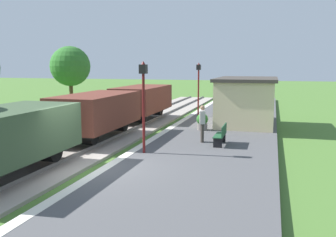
% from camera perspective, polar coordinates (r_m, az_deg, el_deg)
% --- Properties ---
extents(ground_plane, '(160.00, 160.00, 0.00)m').
position_cam_1_polar(ground_plane, '(13.32, -11.28, -8.43)').
color(ground_plane, '#47702D').
extents(platform_slab, '(6.00, 60.00, 0.25)m').
position_cam_1_polar(platform_slab, '(12.21, 2.38, -9.22)').
color(platform_slab, '#4C4C4F').
rests_on(platform_slab, ground).
extents(platform_edge_stripe, '(0.36, 60.00, 0.01)m').
position_cam_1_polar(platform_edge_stripe, '(13.08, -9.74, -7.55)').
color(platform_edge_stripe, silver).
rests_on(platform_edge_stripe, platform_slab).
extents(track_ballast, '(3.80, 60.00, 0.12)m').
position_cam_1_polar(track_ballast, '(14.53, -19.81, -7.11)').
color(track_ballast, '#9E9389').
rests_on(track_ballast, ground).
extents(rail_near, '(0.07, 60.00, 0.14)m').
position_cam_1_polar(rail_near, '(14.10, -17.44, -6.92)').
color(rail_near, slate).
rests_on(rail_near, track_ballast).
extents(rail_far, '(0.07, 60.00, 0.14)m').
position_cam_1_polar(rail_far, '(14.92, -22.10, -6.32)').
color(rail_far, slate).
rests_on(rail_far, track_ballast).
extents(freight_train, '(2.50, 19.40, 2.12)m').
position_cam_1_polar(freight_train, '(18.51, -10.91, 0.70)').
color(freight_train, '#384C33').
rests_on(freight_train, rail_near).
extents(station_hut, '(3.50, 5.80, 2.78)m').
position_cam_1_polar(station_hut, '(22.72, 12.04, 2.71)').
color(station_hut, beige).
rests_on(station_hut, platform_slab).
extents(bench_near_hut, '(0.42, 1.50, 0.91)m').
position_cam_1_polar(bench_near_hut, '(16.61, 8.24, -2.46)').
color(bench_near_hut, '#1E4C2D').
rests_on(bench_near_hut, platform_slab).
extents(bench_down_platform, '(0.42, 1.50, 0.91)m').
position_cam_1_polar(bench_down_platform, '(26.80, 11.22, 1.56)').
color(bench_down_platform, '#1E4C2D').
rests_on(bench_down_platform, platform_slab).
extents(person_waiting, '(0.33, 0.43, 1.71)m').
position_cam_1_polar(person_waiting, '(17.03, 5.33, -0.56)').
color(person_waiting, '#38332D').
rests_on(person_waiting, platform_slab).
extents(potted_planter, '(0.64, 0.64, 0.92)m').
position_cam_1_polar(potted_planter, '(20.29, 5.31, -0.45)').
color(potted_planter, slate).
rests_on(potted_planter, platform_slab).
extents(lamp_post_near, '(0.28, 0.28, 3.70)m').
position_cam_1_polar(lamp_post_near, '(14.73, -3.82, 4.40)').
color(lamp_post_near, '#591414').
rests_on(lamp_post_near, platform_slab).
extents(lamp_post_far, '(0.28, 0.28, 3.70)m').
position_cam_1_polar(lamp_post_far, '(25.61, 4.74, 6.05)').
color(lamp_post_far, '#591414').
rests_on(lamp_post_far, platform_slab).
extents(tree_trackside_far, '(2.94, 2.94, 5.16)m').
position_cam_1_polar(tree_trackside_far, '(28.39, -14.87, 7.79)').
color(tree_trackside_far, '#4C3823').
rests_on(tree_trackside_far, ground).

